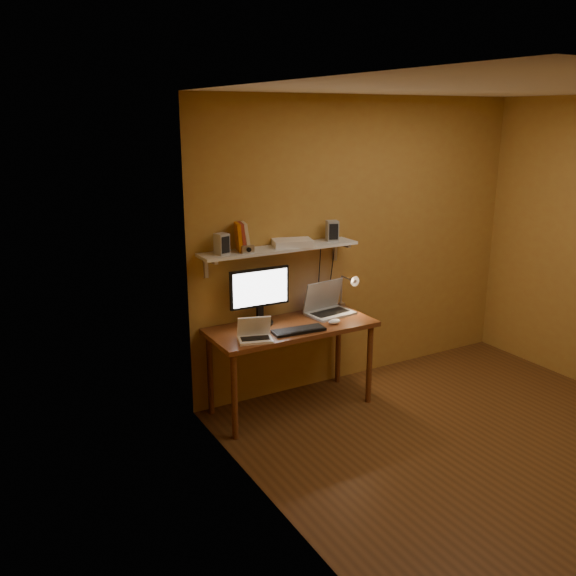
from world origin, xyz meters
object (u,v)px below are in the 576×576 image
laptop (327,305)px  keyboard (299,330)px  shelf_camera (248,249)px  monitor (260,293)px  desk (291,335)px  desk_lamp (349,287)px  speaker_left (222,244)px  router (292,243)px  netbook (255,333)px  speaker_right (332,231)px  wall_shelf (280,249)px  mouse (334,322)px

laptop → keyboard: 0.54m
shelf_camera → monitor: bearing=20.5°
desk → desk_lamp: (0.66, 0.13, 0.29)m
speaker_left → router: speaker_left is taller
desk → desk_lamp: desk_lamp is taller
speaker_left → laptop: bearing=-18.5°
desk_lamp → keyboard: bearing=-157.0°
netbook → speaker_left: speaker_left is taller
monitor → router: size_ratio=1.61×
shelf_camera → laptop: bearing=0.3°
speaker_right → shelf_camera: (-0.85, -0.09, -0.06)m
monitor → router: router is taller
speaker_left → speaker_right: (1.05, 0.03, 0.00)m
desk → netbook: bearing=-159.5°
speaker_right → shelf_camera: speaker_right is taller
speaker_right → speaker_left: bearing=-159.9°
speaker_right → shelf_camera: size_ratio=1.68×
wall_shelf → netbook: bearing=-140.1°
desk → wall_shelf: bearing=90.0°
netbook → shelf_camera: 0.67m
speaker_right → desk: bearing=-140.0°
mouse → router: size_ratio=0.33×
mouse → shelf_camera: 0.95m
router → wall_shelf: bearing=175.8°
mouse → speaker_right: size_ratio=0.62×
laptop → shelf_camera: size_ratio=4.05×
wall_shelf → speaker_right: bearing=1.1°
wall_shelf → keyboard: size_ratio=3.24×
desk_lamp → shelf_camera: (-0.99, -0.01, 0.45)m
wall_shelf → netbook: wall_shelf is taller
speaker_right → router: bearing=-158.7°
netbook → mouse: netbook is taller
desk → speaker_left: size_ratio=8.40×
monitor → router: (0.32, 0.02, 0.39)m
speaker_left → router: 0.64m
wall_shelf → mouse: wall_shelf is taller
speaker_left → shelf_camera: size_ratio=1.60×
mouse → netbook: bearing=178.8°
laptop → keyboard: laptop is taller
netbook → router: (0.53, 0.34, 0.60)m
shelf_camera → router: bearing=8.7°
shelf_camera → speaker_left: bearing=162.9°
keyboard → mouse: 0.36m
laptop → router: bearing=161.4°
shelf_camera → desk_lamp: bearing=0.5°
monitor → netbook: 0.44m
desk → speaker_right: (0.52, 0.20, 0.80)m
monitor → laptop: monitor is taller
wall_shelf → speaker_right: (0.52, 0.01, 0.10)m
desk → shelf_camera: 0.82m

